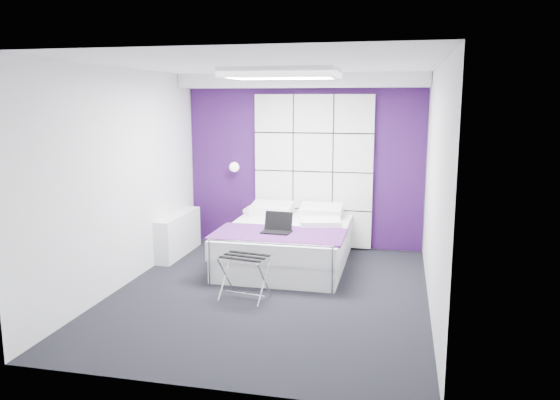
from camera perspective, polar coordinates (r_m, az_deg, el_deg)
name	(u,v)px	position (r m, az deg, el deg)	size (l,w,h in m)	color
floor	(270,293)	(6.48, -1.04, -9.69)	(4.40, 4.40, 0.00)	black
ceiling	(269,65)	(6.10, -1.12, 13.92)	(4.40, 4.40, 0.00)	white
wall_back	(304,162)	(8.29, 2.53, 3.98)	(3.60, 3.60, 0.00)	white
wall_left	(124,178)	(6.80, -15.98, 2.18)	(4.40, 4.40, 0.00)	white
wall_right	(435,189)	(5.99, 15.89, 1.12)	(4.40, 4.40, 0.00)	white
accent_wall	(304,162)	(8.28, 2.52, 3.97)	(3.58, 0.02, 2.58)	#331048
soffit	(302,81)	(8.00, 2.27, 12.36)	(3.58, 0.50, 0.20)	white
headboard	(313,171)	(8.22, 3.48, 3.00)	(1.80, 0.08, 2.30)	silver
skylight	(281,72)	(6.68, 0.14, 13.19)	(1.36, 0.86, 0.12)	white
wall_lamp	(235,167)	(8.41, -4.72, 3.50)	(0.15, 0.15, 0.15)	white
radiator	(178,234)	(8.09, -10.57, -3.55)	(0.22, 1.20, 0.60)	white
bed	(287,244)	(7.45, 0.72, -4.58)	(1.66, 2.01, 0.71)	white
nightstand	(261,210)	(8.36, -2.01, -1.02)	(0.47, 0.36, 0.05)	white
luggage_rack	(245,277)	(6.25, -3.70, -8.04)	(0.51, 0.37, 0.50)	silver
laptop	(277,227)	(6.97, -0.29, -2.86)	(0.36, 0.26, 0.26)	black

